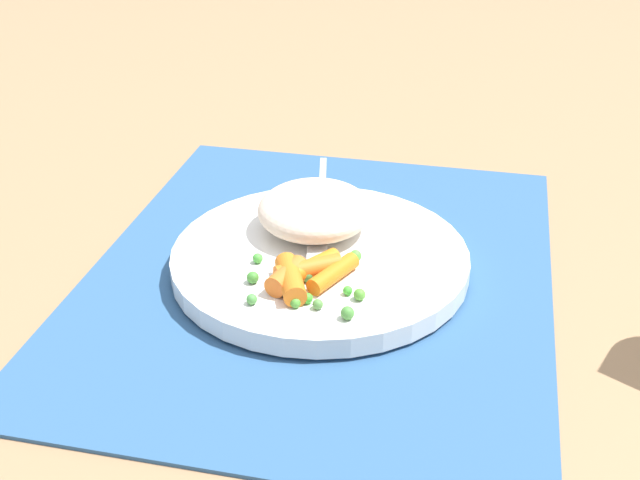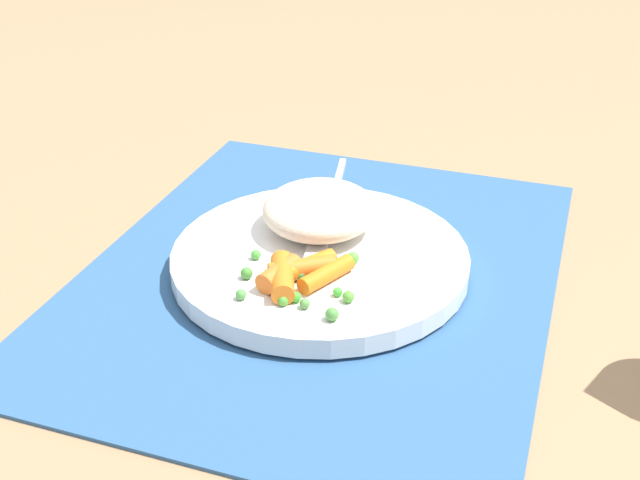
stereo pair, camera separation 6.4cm
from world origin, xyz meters
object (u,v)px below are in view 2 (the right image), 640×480
object	(u,v)px
rice_mound	(320,210)
fork	(327,220)
plate	(320,260)
carrot_portion	(297,272)

from	to	relation	value
rice_mound	fork	bearing A→B (deg)	167.90
plate	carrot_portion	xyz separation A→B (m)	(0.05, -0.00, 0.02)
plate	rice_mound	world-z (taller)	rice_mound
fork	carrot_portion	bearing A→B (deg)	4.52
plate	fork	bearing A→B (deg)	-168.71
carrot_portion	plate	bearing A→B (deg)	177.93
plate	fork	xyz separation A→B (m)	(-0.05, -0.01, 0.01)
fork	plate	bearing A→B (deg)	11.29
plate	fork	distance (m)	0.05
rice_mound	carrot_portion	bearing A→B (deg)	6.98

